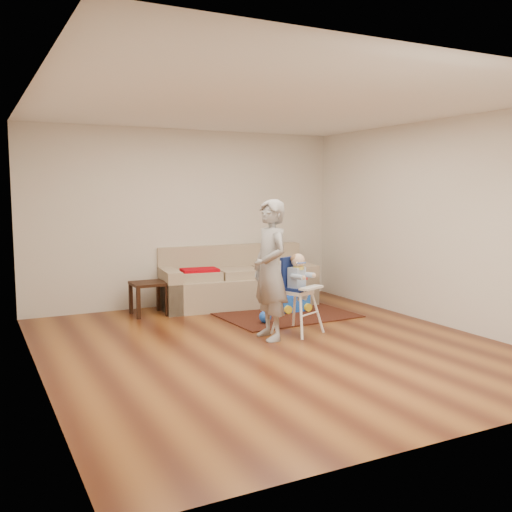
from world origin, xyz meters
name	(u,v)px	position (x,y,z in m)	size (l,w,h in m)	color
ground	(272,346)	(0.00, 0.00, 0.00)	(5.50, 5.50, 0.00)	#461E0F
room_envelope	(251,182)	(0.00, 0.53, 1.88)	(5.04, 5.52, 2.72)	beige
sofa	(237,276)	(0.64, 2.30, 0.46)	(2.45, 1.22, 0.91)	tan
side_table	(149,298)	(-0.78, 2.26, 0.24)	(0.47, 0.47, 0.47)	black
area_rug	(285,314)	(0.95, 1.36, 0.01)	(1.83, 1.37, 0.01)	black
ride_on_toy	(293,294)	(1.17, 1.51, 0.26)	(0.45, 0.32, 0.49)	blue
toy_ball	(265,317)	(0.44, 0.99, 0.10)	(0.17, 0.17, 0.17)	blue
high_chair	(298,295)	(0.57, 0.38, 0.49)	(0.62, 0.62, 1.01)	white
adult	(270,270)	(0.14, 0.30, 0.84)	(0.61, 0.40, 1.67)	gray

